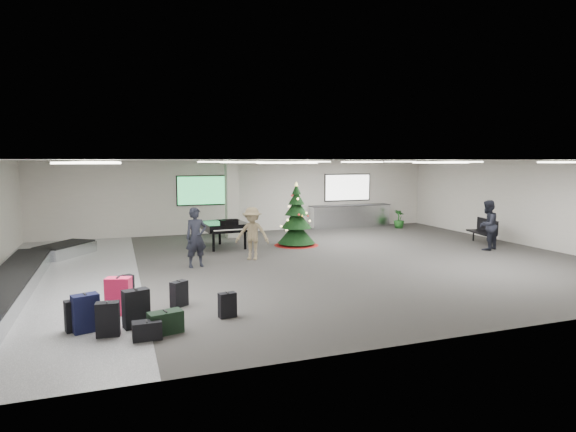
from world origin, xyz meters
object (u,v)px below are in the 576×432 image
object	(u,v)px
service_counter	(350,216)
potted_plant_right	(399,219)
potted_plant_left	(300,222)
traveler_b	(252,233)
pink_suitcase	(119,296)
traveler_a	(196,237)
christmas_tree	(296,224)
traveler_bench	(487,225)
bench	(484,229)
baggage_carousel	(24,276)
grand_piano	(225,227)

from	to	relation	value
service_counter	potted_plant_right	size ratio (longest dim) A/B	4.62
potted_plant_left	traveler_b	bearing A→B (deg)	-125.69
pink_suitcase	traveler_b	bearing A→B (deg)	66.31
traveler_a	traveler_b	xyz separation A→B (m)	(1.88, 0.51, -0.05)
christmas_tree	traveler_bench	distance (m)	6.87
service_counter	traveler_a	bearing A→B (deg)	-143.13
christmas_tree	potted_plant_left	size ratio (longest dim) A/B	2.71
bench	traveler_a	bearing A→B (deg)	-164.26
traveler_b	potted_plant_right	xyz separation A→B (m)	(8.48, 4.66, -0.41)
potted_plant_left	potted_plant_right	world-z (taller)	potted_plant_left
christmas_tree	traveler_a	bearing A→B (deg)	-149.04
service_counter	potted_plant_right	world-z (taller)	service_counter
baggage_carousel	christmas_tree	size ratio (longest dim) A/B	4.04
traveler_b	traveler_bench	distance (m)	8.45
potted_plant_left	potted_plant_right	size ratio (longest dim) A/B	1.01
grand_piano	traveler_a	bearing A→B (deg)	-120.37
pink_suitcase	traveler_a	size ratio (longest dim) A/B	0.45
traveler_b	bench	bearing A→B (deg)	28.04
christmas_tree	service_counter	bearing A→B (deg)	41.97
baggage_carousel	grand_piano	size ratio (longest dim) A/B	4.87
baggage_carousel	potted_plant_right	size ratio (longest dim) A/B	11.06
christmas_tree	traveler_b	xyz separation A→B (m)	(-2.27, -1.98, 0.02)
pink_suitcase	traveler_b	xyz separation A→B (m)	(4.11, 4.50, 0.46)
traveler_a	traveler_b	distance (m)	1.95
baggage_carousel	bench	xyz separation A→B (m)	(15.66, 0.98, 0.32)
potted_plant_right	traveler_a	bearing A→B (deg)	-153.46
grand_piano	traveler_bench	world-z (taller)	traveler_bench
baggage_carousel	pink_suitcase	xyz separation A→B (m)	(2.30, -3.49, 0.18)
bench	potted_plant_left	size ratio (longest dim) A/B	1.77
christmas_tree	traveler_a	world-z (taller)	christmas_tree
potted_plant_left	potted_plant_right	bearing A→B (deg)	-3.96
christmas_tree	grand_piano	bearing A→B (deg)	170.75
pink_suitcase	traveler_a	xyz separation A→B (m)	(2.23, 3.99, 0.51)
pink_suitcase	traveler_a	bearing A→B (deg)	79.50
bench	potted_plant_left	bearing A→B (deg)	151.62
traveler_a	potted_plant_left	bearing A→B (deg)	33.19
pink_suitcase	potted_plant_left	size ratio (longest dim) A/B	0.91
potted_plant_right	grand_piano	bearing A→B (deg)	-165.73
christmas_tree	potted_plant_right	xyz separation A→B (m)	(6.21, 2.68, -0.38)
service_counter	pink_suitcase	bearing A→B (deg)	-135.89
traveler_b	baggage_carousel	bearing A→B (deg)	-142.76
service_counter	pink_suitcase	size ratio (longest dim) A/B	5.04
pink_suitcase	bench	bearing A→B (deg)	37.20
baggage_carousel	potted_plant_right	distance (m)	15.94
bench	potted_plant_left	world-z (taller)	bench
grand_piano	traveler_bench	size ratio (longest dim) A/B	1.11
grand_piano	potted_plant_left	world-z (taller)	grand_piano
christmas_tree	grand_piano	xyz separation A→B (m)	(-2.65, 0.43, -0.04)
grand_piano	traveler_a	world-z (taller)	traveler_a
traveler_b	potted_plant_right	distance (m)	9.69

